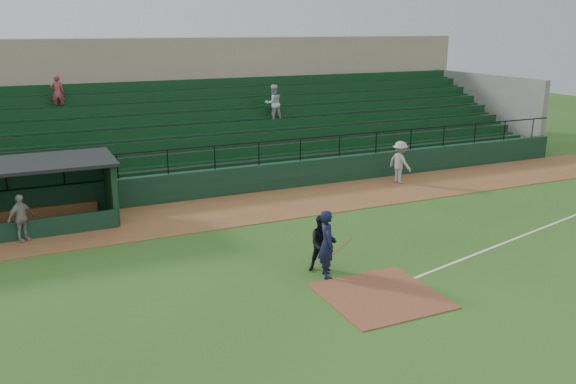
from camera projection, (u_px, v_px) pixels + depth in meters
name	position (u px, v px, depth m)	size (l,w,h in m)	color
ground	(361.00, 282.00, 16.93)	(90.00, 90.00, 0.00)	#2E571C
warning_track	(257.00, 207.00, 23.93)	(40.00, 4.00, 0.03)	brown
home_plate_dirt	(381.00, 296.00, 16.05)	(3.00, 3.00, 0.03)	brown
foul_line	(536.00, 230.00, 21.20)	(18.00, 0.09, 0.01)	white
stadium_structure	(195.00, 121.00, 30.72)	(38.00, 13.08, 6.40)	black
batter_at_plate	(327.00, 244.00, 17.07)	(1.12, 0.82, 2.00)	black
umpire	(323.00, 244.00, 17.51)	(0.83, 0.65, 1.71)	black
runner	(400.00, 162.00, 27.35)	(1.25, 0.72, 1.94)	#A09A95
dugout_player_a	(21.00, 218.00, 19.87)	(0.95, 0.40, 1.62)	#99958F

